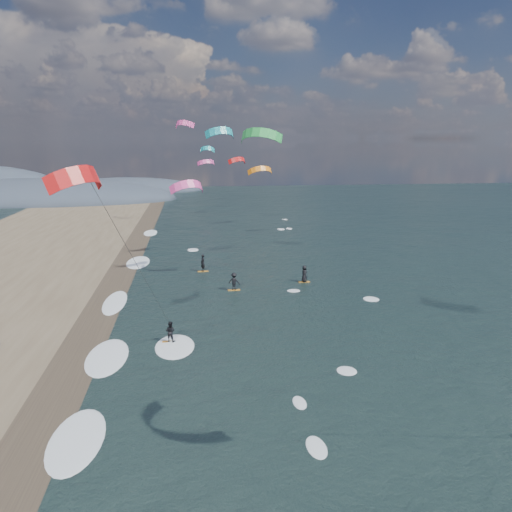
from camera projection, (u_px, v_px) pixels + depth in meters
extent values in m
cube|color=#382D23|center=(55.00, 399.00, 26.44)|extent=(3.00, 240.00, 0.00)
ellipsoid|color=#3D4756|center=(31.00, 201.00, 109.91)|extent=(64.00, 24.00, 10.00)
ellipsoid|color=#3D4756|center=(126.00, 191.00, 131.42)|extent=(40.00, 18.00, 7.00)
cube|color=#BA7620|center=(171.00, 342.00, 33.83)|extent=(1.13, 0.35, 0.05)
imported|color=black|center=(170.00, 331.00, 33.66)|extent=(0.86, 0.78, 1.43)
ellipsoid|color=white|center=(175.00, 346.00, 33.10)|extent=(2.60, 4.20, 0.12)
cylinder|color=black|center=(134.00, 260.00, 29.22)|extent=(0.02, 0.02, 12.54)
cube|color=#BA7620|center=(234.00, 290.00, 45.36)|extent=(1.10, 0.35, 0.05)
imported|color=black|center=(234.00, 281.00, 45.17)|extent=(1.17, 0.89, 1.60)
cube|color=#BA7620|center=(304.00, 282.00, 47.93)|extent=(1.10, 0.35, 0.05)
imported|color=black|center=(304.00, 274.00, 47.74)|extent=(0.54, 0.80, 1.61)
cube|color=#BA7620|center=(203.00, 271.00, 51.77)|extent=(1.10, 0.35, 0.05)
imported|color=black|center=(203.00, 263.00, 51.56)|extent=(0.64, 0.75, 1.75)
ellipsoid|color=white|center=(60.00, 441.00, 22.73)|extent=(2.40, 5.40, 0.11)
ellipsoid|color=white|center=(96.00, 358.00, 31.42)|extent=(2.40, 5.40, 0.11)
ellipsoid|color=white|center=(120.00, 302.00, 42.04)|extent=(2.40, 5.40, 0.11)
ellipsoid|color=white|center=(137.00, 262.00, 55.55)|extent=(2.40, 5.40, 0.11)
ellipsoid|color=white|center=(150.00, 233.00, 72.93)|extent=(2.40, 5.40, 0.11)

